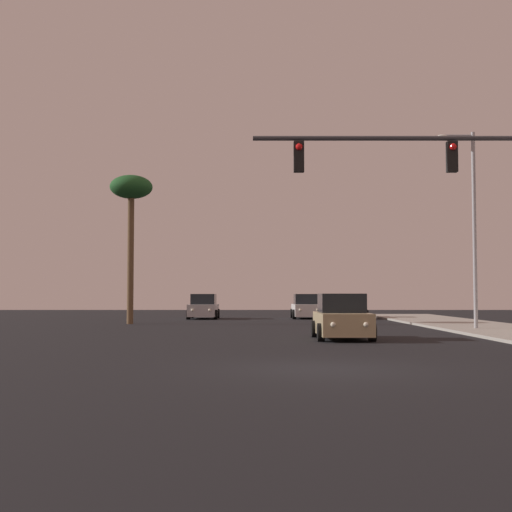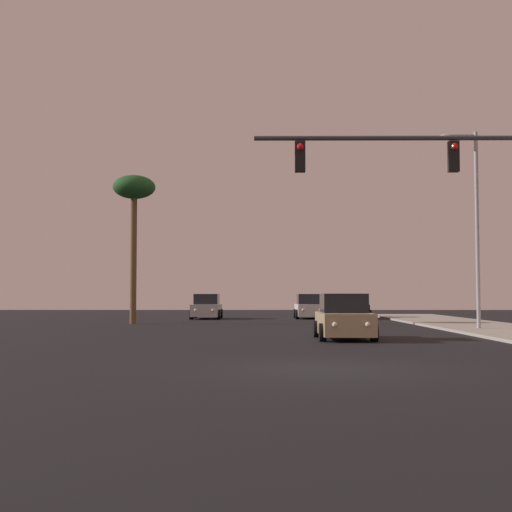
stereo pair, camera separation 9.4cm
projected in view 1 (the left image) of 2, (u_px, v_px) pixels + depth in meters
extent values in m
plane|color=black|center=(325.00, 369.00, 15.81)|extent=(120.00, 120.00, 0.00)
cube|color=tan|center=(344.00, 323.00, 26.23)|extent=(1.81, 4.20, 0.80)
cube|color=black|center=(344.00, 303.00, 26.42)|extent=(1.60, 2.00, 0.70)
cylinder|color=black|center=(323.00, 332.00, 24.92)|extent=(0.24, 0.64, 0.64)
cylinder|color=black|center=(375.00, 332.00, 24.91)|extent=(0.24, 0.64, 0.64)
cylinder|color=black|center=(317.00, 329.00, 27.52)|extent=(0.24, 0.64, 0.64)
cylinder|color=black|center=(364.00, 329.00, 27.51)|extent=(0.24, 0.64, 0.64)
sphere|color=#F2EACC|center=(335.00, 325.00, 24.12)|extent=(0.18, 0.18, 0.18)
sphere|color=#F2EACC|center=(368.00, 325.00, 24.12)|extent=(0.18, 0.18, 0.18)
cube|color=#B7B7BC|center=(206.00, 310.00, 48.19)|extent=(1.87, 4.23, 0.80)
cube|color=black|center=(206.00, 299.00, 48.38)|extent=(1.64, 2.03, 0.70)
cylinder|color=black|center=(191.00, 315.00, 46.88)|extent=(0.24, 0.64, 0.64)
cylinder|color=black|center=(218.00, 315.00, 46.88)|extent=(0.24, 0.64, 0.64)
cylinder|color=black|center=(194.00, 314.00, 49.48)|extent=(0.24, 0.64, 0.64)
cylinder|color=black|center=(220.00, 314.00, 49.48)|extent=(0.24, 0.64, 0.64)
sphere|color=#F2EACC|center=(195.00, 310.00, 46.08)|extent=(0.18, 0.18, 0.18)
sphere|color=#F2EACC|center=(212.00, 310.00, 46.08)|extent=(0.18, 0.18, 0.18)
cube|color=black|center=(352.00, 310.00, 48.19)|extent=(1.95, 4.26, 0.80)
cube|color=black|center=(352.00, 299.00, 48.38)|extent=(1.67, 2.06, 0.70)
cylinder|color=black|center=(341.00, 315.00, 46.88)|extent=(0.24, 0.64, 0.64)
cylinder|color=black|center=(368.00, 315.00, 46.88)|extent=(0.24, 0.64, 0.64)
cylinder|color=black|center=(337.00, 314.00, 49.48)|extent=(0.24, 0.64, 0.64)
cylinder|color=black|center=(363.00, 314.00, 49.48)|extent=(0.24, 0.64, 0.64)
sphere|color=#F2EACC|center=(348.00, 310.00, 46.08)|extent=(0.18, 0.18, 0.18)
sphere|color=#F2EACC|center=(365.00, 310.00, 46.08)|extent=(0.18, 0.18, 0.18)
cube|color=silver|center=(309.00, 310.00, 48.72)|extent=(1.86, 4.22, 0.80)
cube|color=black|center=(308.00, 299.00, 48.91)|extent=(1.63, 2.02, 0.70)
cylinder|color=black|center=(297.00, 314.00, 47.41)|extent=(0.24, 0.64, 0.64)
cylinder|color=black|center=(324.00, 314.00, 47.40)|extent=(0.24, 0.64, 0.64)
cylinder|color=black|center=(295.00, 313.00, 50.01)|extent=(0.24, 0.64, 0.64)
cylinder|color=black|center=(320.00, 313.00, 50.00)|extent=(0.24, 0.64, 0.64)
sphere|color=#F2EACC|center=(302.00, 310.00, 46.61)|extent=(0.18, 0.18, 0.18)
sphere|color=#F2EACC|center=(319.00, 310.00, 46.60)|extent=(0.18, 0.18, 0.18)
cylinder|color=#38383D|center=(408.00, 138.00, 20.83)|extent=(8.96, 0.14, 0.14)
cube|color=black|center=(454.00, 157.00, 20.80)|extent=(0.30, 0.24, 0.90)
sphere|color=red|center=(456.00, 147.00, 20.67)|extent=(0.20, 0.20, 0.20)
cube|color=black|center=(301.00, 157.00, 20.81)|extent=(0.30, 0.24, 0.90)
sphere|color=red|center=(301.00, 147.00, 20.69)|extent=(0.20, 0.20, 0.20)
cylinder|color=#99999E|center=(477.00, 229.00, 32.54)|extent=(0.18, 0.18, 9.00)
cylinder|color=#99999E|center=(460.00, 135.00, 32.78)|extent=(1.40, 0.10, 0.10)
ellipsoid|color=silver|center=(445.00, 136.00, 32.78)|extent=(0.50, 0.24, 0.20)
cylinder|color=brown|center=(133.00, 259.00, 40.00)|extent=(0.36, 0.36, 7.24)
ellipsoid|color=#1E5123|center=(134.00, 187.00, 40.22)|extent=(2.40, 2.40, 1.32)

